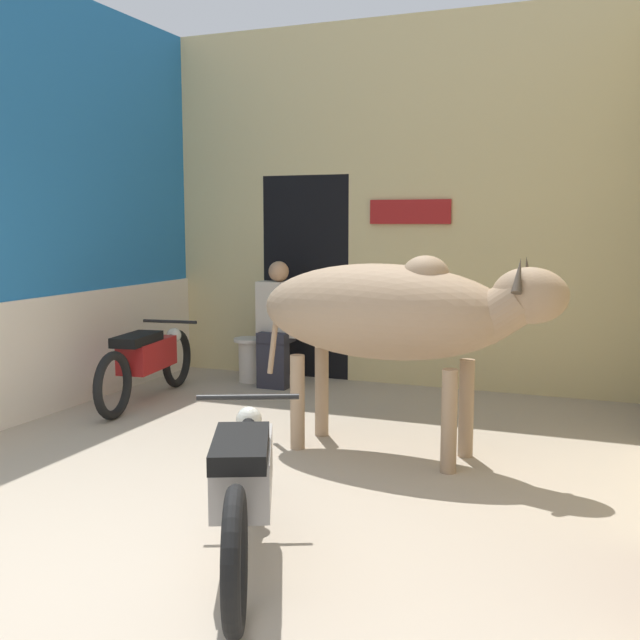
# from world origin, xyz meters

# --- Properties ---
(ground_plane) EXTENTS (30.00, 30.00, 0.00)m
(ground_plane) POSITION_xyz_m (0.00, 0.00, 0.00)
(ground_plane) COLOR tan
(wall_left_shopfront) EXTENTS (0.25, 4.81, 3.78)m
(wall_left_shopfront) POSITION_xyz_m (-2.58, 2.40, 1.83)
(wall_left_shopfront) COLOR #236BAD
(wall_left_shopfront) RESTS_ON ground_plane
(wall_back_with_doorway) EXTENTS (5.00, 0.93, 3.78)m
(wall_back_with_doorway) POSITION_xyz_m (-0.31, 5.05, 1.64)
(wall_back_with_doorway) COLOR #D1BC84
(wall_back_with_doorway) RESTS_ON ground_plane
(cow) EXTENTS (2.33, 0.93, 1.50)m
(cow) POSITION_xyz_m (0.70, 2.45, 1.06)
(cow) COLOR tan
(cow) RESTS_ON ground_plane
(motorcycle_near) EXTENTS (0.92, 1.82, 0.75)m
(motorcycle_near) POSITION_xyz_m (0.50, 0.46, 0.43)
(motorcycle_near) COLOR black
(motorcycle_near) RESTS_ON ground_plane
(motorcycle_far) EXTENTS (0.58, 1.92, 0.73)m
(motorcycle_far) POSITION_xyz_m (-1.93, 3.17, 0.41)
(motorcycle_far) COLOR black
(motorcycle_far) RESTS_ON ground_plane
(shopkeeper_seated) EXTENTS (0.45, 0.34, 1.31)m
(shopkeeper_seated) POSITION_xyz_m (-1.06, 4.26, 0.69)
(shopkeeper_seated) COLOR #282833
(shopkeeper_seated) RESTS_ON ground_plane
(plastic_stool) EXTENTS (0.34, 0.34, 0.48)m
(plastic_stool) POSITION_xyz_m (-1.43, 4.34, 0.25)
(plastic_stool) COLOR beige
(plastic_stool) RESTS_ON ground_plane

